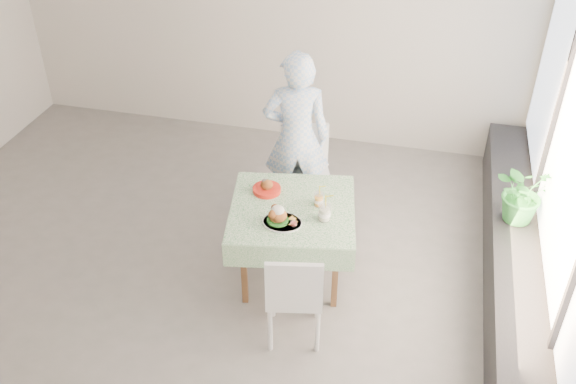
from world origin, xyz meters
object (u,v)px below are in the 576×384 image
(potted_plant, at_px, (524,192))
(chair_far, at_px, (306,194))
(juice_cup_orange, at_px, (319,200))
(main_dish, at_px, (280,218))
(chair_near, at_px, (295,309))
(cafe_table, at_px, (292,234))
(diner, at_px, (296,138))

(potted_plant, bearing_deg, chair_far, 174.68)
(chair_far, distance_m, juice_cup_orange, 0.93)
(main_dish, height_order, juice_cup_orange, juice_cup_orange)
(chair_near, bearing_deg, juice_cup_orange, 88.71)
(potted_plant, bearing_deg, juice_cup_orange, -161.81)
(main_dish, bearing_deg, cafe_table, 78.59)
(cafe_table, relative_size, potted_plant, 2.14)
(cafe_table, height_order, chair_near, chair_near)
(cafe_table, xyz_separation_m, chair_near, (0.19, -0.71, -0.18))
(diner, bearing_deg, juice_cup_orange, 100.69)
(chair_near, distance_m, juice_cup_orange, 0.95)
(cafe_table, distance_m, main_dish, 0.41)
(chair_near, bearing_deg, chair_far, 99.18)
(juice_cup_orange, height_order, potted_plant, potted_plant)
(diner, distance_m, main_dish, 1.17)
(main_dish, bearing_deg, diner, 96.63)
(chair_near, distance_m, potted_plant, 2.24)
(chair_far, bearing_deg, diner, 142.40)
(cafe_table, height_order, juice_cup_orange, juice_cup_orange)
(diner, bearing_deg, cafe_table, 86.76)
(cafe_table, distance_m, diner, 1.03)
(chair_near, bearing_deg, cafe_table, 105.06)
(juice_cup_orange, bearing_deg, potted_plant, 18.19)
(potted_plant, bearing_deg, cafe_table, -161.27)
(chair_near, distance_m, main_dish, 0.74)
(cafe_table, xyz_separation_m, chair_far, (-0.06, 0.83, -0.16))
(chair_far, distance_m, main_dish, 1.17)
(cafe_table, distance_m, chair_near, 0.76)
(chair_near, height_order, diner, diner)
(main_dish, xyz_separation_m, juice_cup_orange, (0.26, 0.32, 0.00))
(potted_plant, bearing_deg, chair_near, -141.64)
(chair_near, bearing_deg, diner, 102.86)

